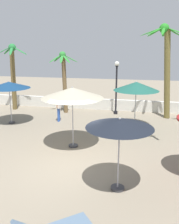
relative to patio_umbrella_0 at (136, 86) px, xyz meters
The scene contains 11 objects.
ground_plane 6.24m from the patio_umbrella_0, 113.56° to the right, with size 56.00×56.00×0.00m, color gray.
boundary_wall 5.23m from the patio_umbrella_0, 118.46° to the left, with size 25.20×0.30×0.82m, color silver.
patio_umbrella_0 is the anchor object (origin of this frame).
patio_umbrella_1 6.57m from the patio_umbrella_0, 92.82° to the right, with size 2.18×2.18×2.53m.
patio_umbrella_4 7.64m from the patio_umbrella_0, behind, with size 2.59×2.59×2.68m.
patio_umbrella_5 4.33m from the patio_umbrella_0, 130.28° to the right, with size 2.90×2.90×2.93m.
palm_tree_0 9.60m from the patio_umbrella_0, 162.38° to the left, with size 2.39×2.35×4.91m.
palm_tree_1 5.85m from the patio_umbrella_0, 151.63° to the left, with size 2.13×2.13×4.37m.
palm_tree_3 3.56m from the patio_umbrella_0, 58.02° to the left, with size 2.95×2.94×6.10m.
lamp_post_0 3.47m from the patio_umbrella_0, 114.66° to the left, with size 0.33×0.33×3.73m.
guest_1 5.08m from the patio_umbrella_0, behind, with size 0.26×0.56×1.75m.
Camera 1 is at (2.58, -8.78, 4.67)m, focal length 39.52 mm.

